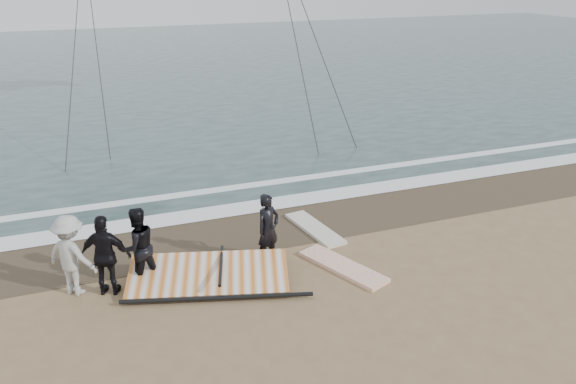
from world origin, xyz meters
name	(u,v)px	position (x,y,z in m)	size (l,w,h in m)	color
ground	(329,315)	(0.00, 0.00, 0.00)	(120.00, 120.00, 0.00)	#8C704C
sea	(136,66)	(0.00, 33.00, 0.01)	(120.00, 54.00, 0.02)	#233838
wet_sand	(261,227)	(0.00, 4.50, 0.01)	(120.00, 2.80, 0.01)	#4C3D2B
foam_near	(246,208)	(0.00, 5.90, 0.03)	(120.00, 0.90, 0.01)	white
foam_far	(231,188)	(0.00, 7.60, 0.03)	(120.00, 0.45, 0.01)	white
man_main	(268,229)	(-0.43, 2.61, 0.88)	(0.64, 0.42, 1.77)	black
board_white	(343,266)	(1.13, 1.65, 0.05)	(0.66, 2.37, 0.09)	white
board_cream	(315,229)	(1.33, 3.81, 0.05)	(0.61, 2.28, 0.09)	beige
trio_cluster	(102,253)	(-4.25, 2.71, 0.93)	(2.62, 1.37, 1.88)	black
sail_rig	(204,275)	(-2.12, 2.22, 0.19)	(4.01, 2.64, 0.49)	black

